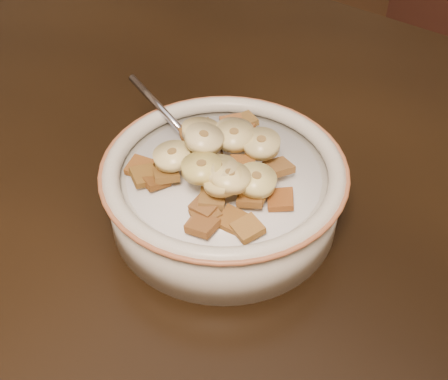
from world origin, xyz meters
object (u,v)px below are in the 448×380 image
Objects in this scene: table at (149,195)px; cereal_bowl at (224,195)px; spoon at (202,152)px; chair at (423,101)px.

cereal_bowl reaches higher than table.
spoon is at bearing 16.92° from table.
table is at bearing -58.96° from spoon.
chair is (0.04, 0.71, -0.26)m from table.
table is 1.47× the size of chair.
cereal_bowl is (0.04, -0.70, 0.30)m from chair.
spoon is at bearing -69.79° from chair.
chair is 20.00× the size of spoon.
spoon is at bearing 166.03° from cereal_bowl.
table is at bearing -173.80° from cereal_bowl.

